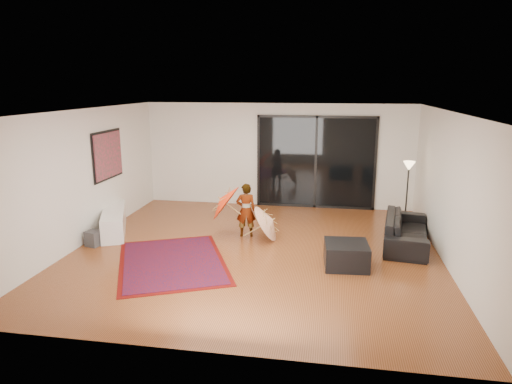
% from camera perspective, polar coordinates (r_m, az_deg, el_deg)
% --- Properties ---
extents(floor, '(7.00, 7.00, 0.00)m').
position_cam_1_polar(floor, '(8.98, -0.14, -7.37)').
color(floor, brown).
rests_on(floor, ground).
extents(ceiling, '(7.00, 7.00, 0.00)m').
position_cam_1_polar(ceiling, '(8.41, -0.15, 10.10)').
color(ceiling, white).
rests_on(ceiling, wall_back).
extents(wall_back, '(7.00, 0.00, 7.00)m').
position_cam_1_polar(wall_back, '(12.00, 2.71, 4.59)').
color(wall_back, silver).
rests_on(wall_back, floor).
extents(wall_front, '(7.00, 0.00, 7.00)m').
position_cam_1_polar(wall_front, '(5.31, -6.63, -6.90)').
color(wall_front, silver).
rests_on(wall_front, floor).
extents(wall_left, '(0.00, 7.00, 7.00)m').
position_cam_1_polar(wall_left, '(9.80, -20.76, 1.74)').
color(wall_left, silver).
rests_on(wall_left, floor).
extents(wall_right, '(0.00, 7.00, 7.00)m').
position_cam_1_polar(wall_right, '(8.72, 23.16, 0.17)').
color(wall_right, silver).
rests_on(wall_right, floor).
extents(sliding_door, '(3.06, 0.07, 2.40)m').
position_cam_1_polar(sliding_door, '(11.91, 7.48, 3.70)').
color(sliding_door, black).
rests_on(sliding_door, wall_back).
extents(painting, '(0.04, 1.28, 1.08)m').
position_cam_1_polar(painting, '(10.59, -18.02, 4.42)').
color(painting, black).
rests_on(painting, wall_left).
extents(media_console, '(1.14, 1.83, 0.50)m').
position_cam_1_polar(media_console, '(10.49, -17.33, -3.47)').
color(media_console, white).
rests_on(media_console, floor).
extents(speaker, '(0.33, 0.33, 0.31)m').
position_cam_1_polar(speaker, '(9.77, -19.62, -5.47)').
color(speaker, '#424244').
rests_on(speaker, floor).
extents(persian_rug, '(2.76, 3.13, 0.02)m').
position_cam_1_polar(persian_rug, '(8.56, -10.44, -8.59)').
color(persian_rug, '#520907').
rests_on(persian_rug, floor).
extents(sofa, '(1.09, 2.16, 0.60)m').
position_cam_1_polar(sofa, '(9.70, 18.28, -4.58)').
color(sofa, black).
rests_on(sofa, floor).
extents(ottoman, '(0.81, 0.81, 0.43)m').
position_cam_1_polar(ottoman, '(8.34, 11.21, -7.71)').
color(ottoman, black).
rests_on(ottoman, floor).
extents(floor_lamp, '(0.26, 0.26, 1.51)m').
position_cam_1_polar(floor_lamp, '(10.67, 18.50, 1.95)').
color(floor_lamp, black).
rests_on(floor_lamp, floor).
extents(child, '(0.47, 0.36, 1.15)m').
position_cam_1_polar(child, '(9.66, -1.27, -2.27)').
color(child, '#999999').
rests_on(child, floor).
extents(parasol_orange, '(0.66, 0.89, 0.90)m').
position_cam_1_polar(parasol_orange, '(9.69, -4.52, -1.29)').
color(parasol_orange, '#FF340D').
rests_on(parasol_orange, child).
extents(parasol_white, '(0.60, 0.81, 0.92)m').
position_cam_1_polar(parasol_white, '(9.44, 2.14, -3.09)').
color(parasol_white, silver).
rests_on(parasol_white, floor).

